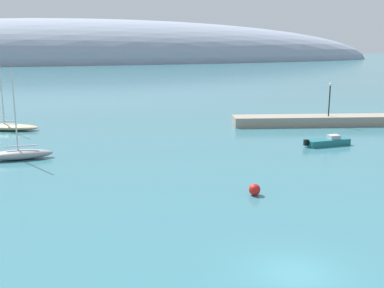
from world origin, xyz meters
TOP-DOWN VIEW (x-y plane):
  - water at (0.00, 0.00)m, footprint 600.00×600.00m
  - breakwater_rocks at (24.60, 33.64)m, footprint 27.93×9.07m
  - distant_ridge at (-2.38, 220.99)m, footprint 329.93×70.08m
  - sailboat_sand_near_shore at (-16.79, 41.79)m, footprint 8.74×5.26m
  - sailboat_grey_mid_mooring at (-14.11, 26.24)m, footprint 6.12×1.81m
  - motorboat_teal_foreground at (16.40, 23.55)m, footprint 5.17×1.72m
  - mooring_buoy_red at (2.70, 10.98)m, footprint 0.82×0.82m
  - harbor_lamp_post at (22.74, 33.62)m, footprint 0.36×0.36m

SIDE VIEW (x-z plane):
  - water at x=0.00m, z-range 0.00..0.00m
  - distant_ridge at x=-2.38m, z-range -20.81..20.81m
  - motorboat_teal_foreground at x=16.40m, z-range -0.16..0.91m
  - mooring_buoy_red at x=2.70m, z-range 0.00..0.82m
  - sailboat_sand_near_shore at x=-16.79m, z-range -3.93..4.85m
  - sailboat_grey_mid_mooring at x=-14.11m, z-range -3.65..4.68m
  - breakwater_rocks at x=24.60m, z-range 0.00..1.22m
  - harbor_lamp_post at x=22.74m, z-range 1.72..5.95m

